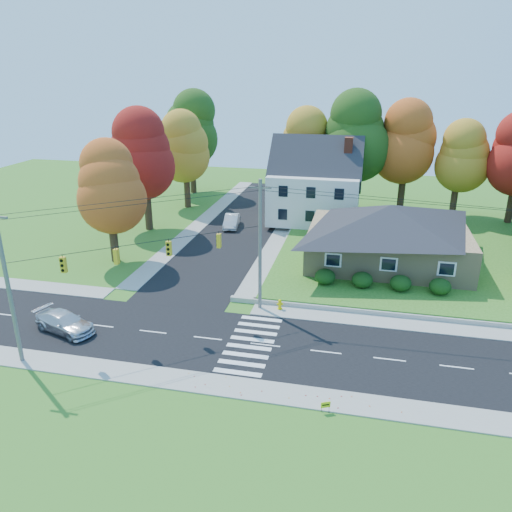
{
  "coord_description": "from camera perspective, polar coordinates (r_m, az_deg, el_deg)",
  "views": [
    {
      "loc": [
        5.69,
        -28.24,
        17.26
      ],
      "look_at": [
        -2.43,
        8.0,
        3.17
      ],
      "focal_mm": 35.0,
      "sensor_mm": 36.0,
      "label": 1
    }
  ],
  "objects": [
    {
      "name": "tree_lot_1",
      "position": [
        61.74,
        11.27,
        13.28
      ],
      "size": [
        7.84,
        7.84,
        14.6
      ],
      "color": "#3F2A19",
      "rests_on": "lawn"
    },
    {
      "name": "tree_west_1",
      "position": [
        56.24,
        -12.71,
        11.28
      ],
      "size": [
        7.28,
        7.28,
        13.56
      ],
      "color": "#3F2A19",
      "rests_on": "ground"
    },
    {
      "name": "fire_hydrant",
      "position": [
        37.96,
        2.74,
        -5.6
      ],
      "size": [
        0.5,
        0.38,
        0.87
      ],
      "color": "#D7C000",
      "rests_on": "ground"
    },
    {
      "name": "sidewalk_north",
      "position": [
        37.87,
        2.61,
        -6.3
      ],
      "size": [
        90.0,
        2.0,
        0.08
      ],
      "primitive_type": "cube",
      "color": "#9C9A90",
      "rests_on": "ground"
    },
    {
      "name": "colonial_house",
      "position": [
        57.93,
        6.79,
        7.99
      ],
      "size": [
        10.4,
        8.4,
        9.6
      ],
      "color": "silver",
      "rests_on": "lawn"
    },
    {
      "name": "tree_lot_0",
      "position": [
        63.35,
        5.66,
        12.56
      ],
      "size": [
        6.72,
        6.72,
        12.51
      ],
      "color": "#3F2A19",
      "rests_on": "lawn"
    },
    {
      "name": "traffic_infrastructure",
      "position": [
        32.51,
        1.36,
        -1.11
      ],
      "size": [
        38.1,
        10.66,
        10.0
      ],
      "color": "#666059",
      "rests_on": "ground"
    },
    {
      "name": "ground",
      "position": [
        33.58,
        1.08,
        -10.15
      ],
      "size": [
        120.0,
        120.0,
        0.0
      ],
      "primitive_type": "plane",
      "color": "#3D7923"
    },
    {
      "name": "lawn",
      "position": [
        52.61,
        19.89,
        0.63
      ],
      "size": [
        30.0,
        30.0,
        0.5
      ],
      "primitive_type": "cube",
      "color": "#3D7923",
      "rests_on": "ground"
    },
    {
      "name": "hedge_row",
      "position": [
        41.36,
        14.13,
        -2.84
      ],
      "size": [
        10.7,
        1.7,
        1.27
      ],
      "color": "#163A10",
      "rests_on": "lawn"
    },
    {
      "name": "tree_west_0",
      "position": [
        47.29,
        -16.54,
        7.58
      ],
      "size": [
        6.16,
        6.16,
        11.47
      ],
      "color": "#3F2A19",
      "rests_on": "ground"
    },
    {
      "name": "silver_sedan",
      "position": [
        37.3,
        -21.03,
        -7.09
      ],
      "size": [
        5.05,
        3.28,
        1.36
      ],
      "primitive_type": "imported",
      "rotation": [
        0.0,
        0.0,
        1.25
      ],
      "color": "silver",
      "rests_on": "road_main"
    },
    {
      "name": "tree_lot_2",
      "position": [
        62.94,
        16.84,
        12.34
      ],
      "size": [
        7.28,
        7.28,
        13.56
      ],
      "color": "#3F2A19",
      "rests_on": "lawn"
    },
    {
      "name": "tree_west_2",
      "position": [
        65.06,
        -8.11,
        12.23
      ],
      "size": [
        6.72,
        6.72,
        12.51
      ],
      "color": "#3F2A19",
      "rests_on": "ground"
    },
    {
      "name": "white_car",
      "position": [
        57.36,
        -2.82,
        4.01
      ],
      "size": [
        2.12,
        4.5,
        1.43
      ],
      "primitive_type": "imported",
      "rotation": [
        0.0,
        0.0,
        0.14
      ],
      "color": "#BCBBBD",
      "rests_on": "road_cross"
    },
    {
      "name": "road_main",
      "position": [
        33.58,
        1.08,
        -10.14
      ],
      "size": [
        90.0,
        8.0,
        0.02
      ],
      "primitive_type": "cube",
      "color": "black",
      "rests_on": "ground"
    },
    {
      "name": "ranch_house",
      "position": [
        46.46,
        14.89,
        2.53
      ],
      "size": [
        14.6,
        10.6,
        5.4
      ],
      "color": "tan",
      "rests_on": "lawn"
    },
    {
      "name": "tree_lot_3",
      "position": [
        62.84,
        22.3,
        10.47
      ],
      "size": [
        6.16,
        6.16,
        11.47
      ],
      "color": "#3F2A19",
      "rests_on": "lawn"
    },
    {
      "name": "tree_west_3",
      "position": [
        73.03,
        -7.45,
        14.21
      ],
      "size": [
        7.84,
        7.84,
        14.6
      ],
      "color": "#3F2A19",
      "rests_on": "ground"
    },
    {
      "name": "sidewalk_south",
      "position": [
        29.48,
        -0.95,
        -14.97
      ],
      "size": [
        90.0,
        2.0,
        0.08
      ],
      "primitive_type": "cube",
      "color": "#9C9A90",
      "rests_on": "ground"
    },
    {
      "name": "yard_sign",
      "position": [
        27.87,
        7.97,
        -16.51
      ],
      "size": [
        0.49,
        0.25,
        0.66
      ],
      "color": "black",
      "rests_on": "ground"
    },
    {
      "name": "road_cross",
      "position": [
        58.54,
        -1.47,
        3.64
      ],
      "size": [
        8.0,
        44.0,
        0.02
      ],
      "primitive_type": "cube",
      "color": "black",
      "rests_on": "ground"
    }
  ]
}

